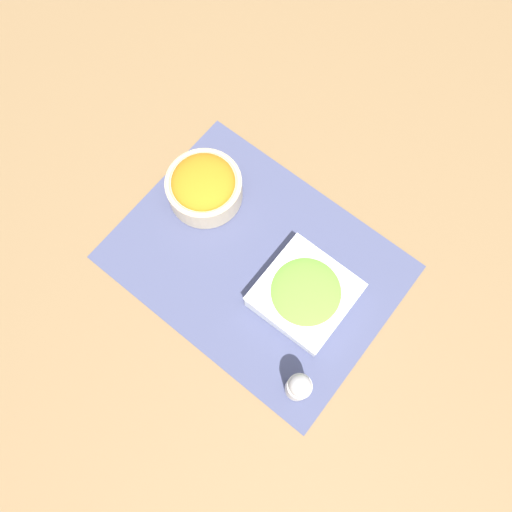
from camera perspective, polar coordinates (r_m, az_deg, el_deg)
The scene contains 5 objects.
ground_plane at distance 0.89m, azimuth -0.00°, elevation -0.70°, with size 3.00×3.00×0.00m, color olive.
placemat at distance 0.89m, azimuth -0.00°, elevation -0.66°, with size 0.49×0.37×0.00m.
lettuce_bowl at distance 0.85m, azimuth 5.59°, elevation -4.36°, with size 0.15×0.15×0.05m.
carrot_bowl at distance 0.91m, azimuth -5.96°, elevation 7.98°, with size 0.14×0.14×0.07m.
pepper_shaker at distance 0.81m, azimuth 4.90°, elevation -14.69°, with size 0.04×0.04×0.09m.
Camera 1 is at (-0.17, 0.22, 0.85)m, focal length 35.00 mm.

